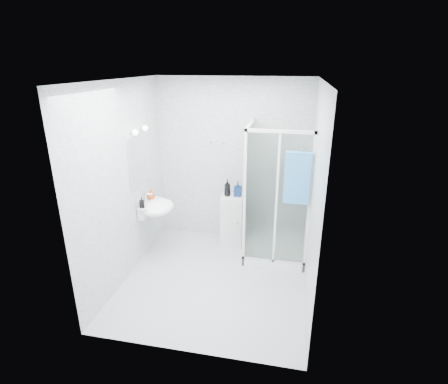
% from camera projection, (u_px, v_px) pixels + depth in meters
% --- Properties ---
extents(room, '(2.40, 2.60, 2.60)m').
position_uv_depth(room, '(214.00, 190.00, 4.32)').
color(room, silver).
rests_on(room, ground).
extents(shower_enclosure, '(0.90, 0.95, 2.00)m').
position_uv_depth(shower_enclosure, '(270.00, 230.00, 5.20)').
color(shower_enclosure, white).
rests_on(shower_enclosure, ground).
extents(wall_basin, '(0.46, 0.56, 0.35)m').
position_uv_depth(wall_basin, '(156.00, 207.00, 5.09)').
color(wall_basin, white).
rests_on(wall_basin, ground).
extents(mirror, '(0.02, 0.60, 0.70)m').
position_uv_depth(mirror, '(139.00, 160.00, 4.89)').
color(mirror, white).
rests_on(mirror, room).
extents(vanity_lights, '(0.10, 0.40, 0.08)m').
position_uv_depth(vanity_lights, '(140.00, 130.00, 4.73)').
color(vanity_lights, silver).
rests_on(vanity_lights, room).
extents(wall_hooks, '(0.23, 0.06, 0.03)m').
position_uv_depth(wall_hooks, '(217.00, 142.00, 5.41)').
color(wall_hooks, silver).
rests_on(wall_hooks, room).
extents(storage_cabinet, '(0.36, 0.38, 0.83)m').
position_uv_depth(storage_cabinet, '(232.00, 220.00, 5.57)').
color(storage_cabinet, silver).
rests_on(storage_cabinet, ground).
extents(hand_towel, '(0.33, 0.05, 0.70)m').
position_uv_depth(hand_towel, '(297.00, 177.00, 4.43)').
color(hand_towel, '#327EC0').
rests_on(hand_towel, shower_enclosure).
extents(shampoo_bottle_a, '(0.13, 0.13, 0.26)m').
position_uv_depth(shampoo_bottle_a, '(227.00, 188.00, 5.41)').
color(shampoo_bottle_a, black).
rests_on(shampoo_bottle_a, storage_cabinet).
extents(shampoo_bottle_b, '(0.11, 0.11, 0.23)m').
position_uv_depth(shampoo_bottle_b, '(238.00, 189.00, 5.40)').
color(shampoo_bottle_b, '#0D2550').
rests_on(shampoo_bottle_b, storage_cabinet).
extents(soap_dispenser_orange, '(0.12, 0.12, 0.16)m').
position_uv_depth(soap_dispenser_orange, '(151.00, 194.00, 5.19)').
color(soap_dispenser_orange, '#B14014').
rests_on(soap_dispenser_orange, wall_basin).
extents(soap_dispenser_black, '(0.09, 0.09, 0.15)m').
position_uv_depth(soap_dispenser_black, '(142.00, 202.00, 4.89)').
color(soap_dispenser_black, black).
rests_on(soap_dispenser_black, wall_basin).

